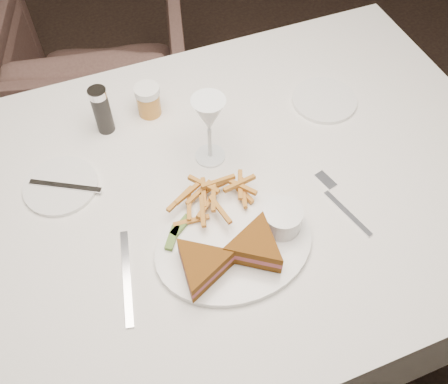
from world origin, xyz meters
TOP-DOWN VIEW (x-y plane):
  - ground at (0.00, 0.00)m, footprint 5.00×5.00m
  - table at (-0.09, 0.18)m, footprint 1.43×0.99m
  - chair_far at (-0.15, 1.13)m, footprint 0.81×0.78m
  - table_setting at (-0.10, 0.13)m, footprint 0.82×0.64m

SIDE VIEW (x-z plane):
  - ground at x=0.00m, z-range 0.00..0.00m
  - chair_far at x=-0.15m, z-range 0.00..0.67m
  - table at x=-0.09m, z-range 0.00..0.75m
  - table_setting at x=-0.10m, z-range 0.70..0.88m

